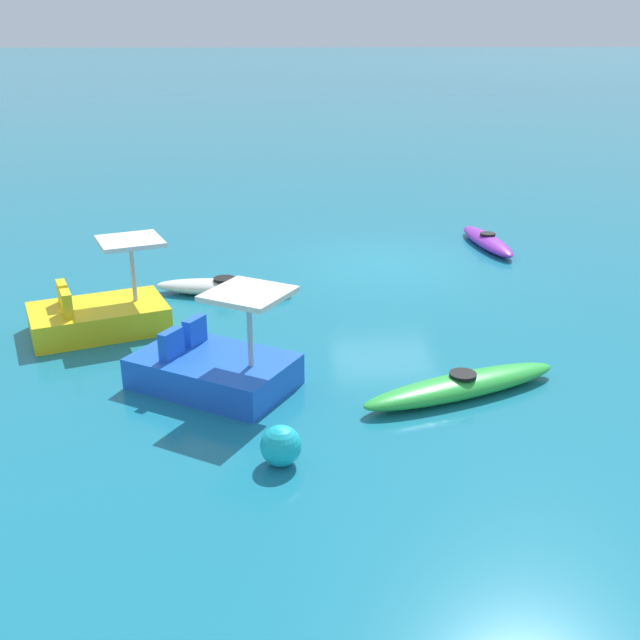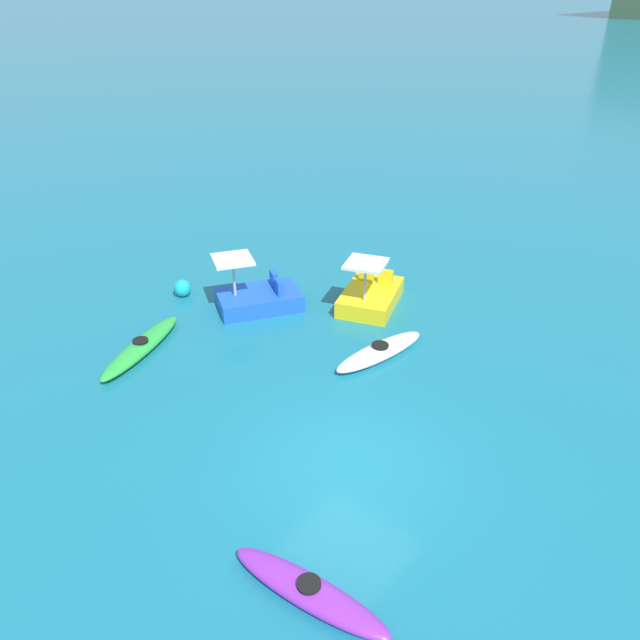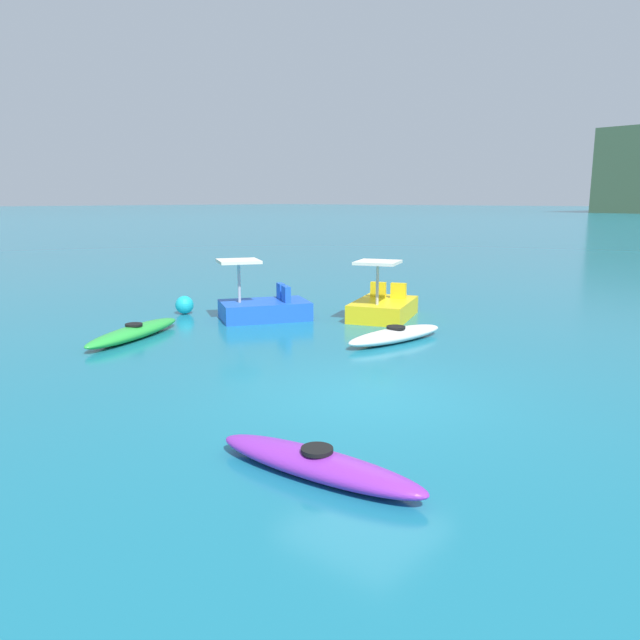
# 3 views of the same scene
# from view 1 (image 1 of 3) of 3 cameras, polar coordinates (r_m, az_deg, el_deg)

# --- Properties ---
(ground_plane) EXTENTS (600.00, 600.00, 0.00)m
(ground_plane) POSITION_cam_1_polar(r_m,az_deg,el_deg) (17.72, 5.09, 4.28)
(ground_plane) COLOR #19728C
(kayak_green) EXTENTS (1.82, 3.40, 0.37)m
(kayak_green) POSITION_cam_1_polar(r_m,az_deg,el_deg) (11.45, 10.93, -4.99)
(kayak_green) COLOR green
(kayak_green) RESTS_ON ground_plane
(kayak_white) EXTENTS (1.18, 3.02, 0.37)m
(kayak_white) POSITION_cam_1_polar(r_m,az_deg,el_deg) (15.68, -7.39, 2.53)
(kayak_white) COLOR white
(kayak_white) RESTS_ON ground_plane
(kayak_purple) EXTENTS (2.98, 0.96, 0.37)m
(kayak_purple) POSITION_cam_1_polar(r_m,az_deg,el_deg) (19.60, 12.80, 5.99)
(kayak_purple) COLOR purple
(kayak_purple) RESTS_ON ground_plane
(pedal_boat_yellow) EXTENTS (2.26, 2.78, 1.68)m
(pedal_boat_yellow) POSITION_cam_1_polar(r_m,az_deg,el_deg) (14.17, -16.69, 0.46)
(pedal_boat_yellow) COLOR yellow
(pedal_boat_yellow) RESTS_ON ground_plane
(pedal_boat_blue) EXTENTS (2.53, 2.83, 1.68)m
(pedal_boat_blue) POSITION_cam_1_polar(r_m,az_deg,el_deg) (11.56, -8.16, -3.58)
(pedal_boat_blue) COLOR blue
(pedal_boat_blue) RESTS_ON ground_plane
(buoy_cyan) EXTENTS (0.53, 0.53, 0.53)m
(buoy_cyan) POSITION_cam_1_polar(r_m,az_deg,el_deg) (9.51, -3.05, -9.68)
(buoy_cyan) COLOR #19B7C6
(buoy_cyan) RESTS_ON ground_plane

